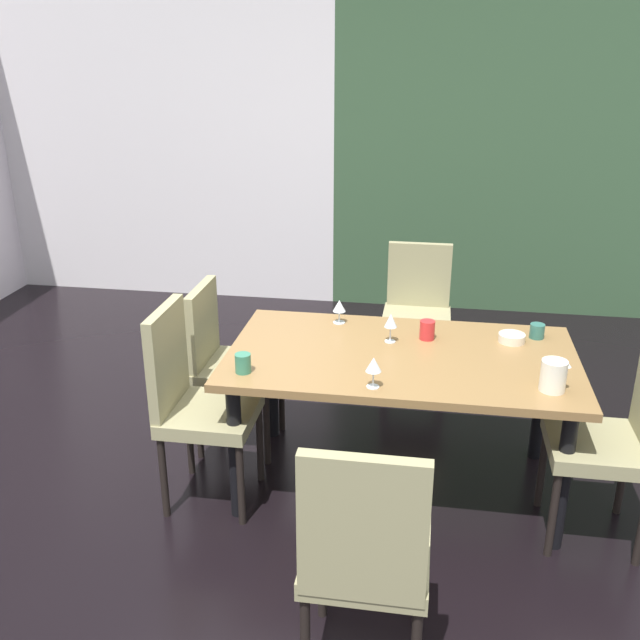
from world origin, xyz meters
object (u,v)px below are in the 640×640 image
at_px(chair_left_far, 226,356).
at_px(cup_north, 427,330).
at_px(wine_glass_front, 391,321).
at_px(serving_bowl_west, 512,338).
at_px(wine_glass_corner, 374,365).
at_px(chair_head_near, 365,551).
at_px(chair_head_far, 417,307).
at_px(chair_right_near, 618,434).
at_px(cup_center, 243,363).
at_px(chair_left_near, 193,397).
at_px(wine_glass_near_shelf, 339,307).
at_px(pitcher_near_window, 554,375).
at_px(dining_table, 401,369).
at_px(cup_rear, 537,331).

xyz_separation_m(chair_left_far, cup_north, (1.10, -0.06, 0.26)).
relative_size(wine_glass_front, serving_bowl_west, 1.14).
bearing_deg(wine_glass_corner, chair_head_near, -86.12).
relative_size(chair_head_far, serving_bowl_west, 7.02).
height_order(chair_right_near, chair_head_far, chair_right_near).
distance_m(wine_glass_front, wine_glass_corner, 0.53).
xyz_separation_m(wine_glass_corner, cup_center, (-0.61, 0.06, -0.06)).
bearing_deg(chair_left_near, chair_head_near, 43.73).
bearing_deg(wine_glass_near_shelf, chair_head_near, -79.04).
relative_size(chair_right_near, pitcher_near_window, 6.73).
xyz_separation_m(chair_left_far, cup_center, (0.27, -0.60, 0.25)).
bearing_deg(dining_table, cup_rear, 24.80).
distance_m(chair_right_near, chair_head_far, 1.79).
relative_size(chair_left_near, wine_glass_corner, 7.07).
relative_size(chair_left_far, serving_bowl_west, 7.05).
xyz_separation_m(chair_head_far, pitcher_near_window, (0.63, -1.54, 0.28)).
relative_size(chair_head_far, cup_rear, 12.51).
distance_m(chair_head_near, chair_head_far, 2.51).
relative_size(dining_table, wine_glass_near_shelf, 13.02).
height_order(dining_table, wine_glass_front, wine_glass_front).
height_order(chair_left_near, wine_glass_corner, chair_left_near).
height_order(wine_glass_near_shelf, wine_glass_front, wine_glass_front).
relative_size(chair_right_near, wine_glass_front, 6.29).
relative_size(chair_left_near, chair_left_far, 1.08).
height_order(chair_right_near, cup_center, chair_right_near).
relative_size(wine_glass_near_shelf, pitcher_near_window, 0.92).
bearing_deg(pitcher_near_window, wine_glass_corner, -172.97).
xyz_separation_m(wine_glass_near_shelf, wine_glass_corner, (0.25, -0.75, 0.01)).
relative_size(chair_head_near, pitcher_near_window, 7.05).
relative_size(chair_right_near, serving_bowl_west, 7.16).
xyz_separation_m(cup_center, cup_rear, (1.39, 0.64, -0.01)).
bearing_deg(chair_left_near, wine_glass_front, 113.81).
xyz_separation_m(chair_right_near, cup_center, (-1.70, -0.06, 0.25)).
xyz_separation_m(chair_left_near, chair_right_near, (1.98, 0.00, -0.02)).
distance_m(dining_table, wine_glass_near_shelf, 0.54).
xyz_separation_m(chair_right_near, wine_glass_front, (-1.05, 0.41, 0.31)).
height_order(wine_glass_near_shelf, cup_center, wine_glass_near_shelf).
distance_m(cup_north, cup_rear, 0.57).
bearing_deg(chair_head_far, serving_bowl_west, 116.42).
height_order(chair_left_far, wine_glass_near_shelf, chair_left_far).
distance_m(dining_table, pitcher_near_window, 0.75).
xyz_separation_m(chair_head_far, cup_rear, (0.63, -0.94, 0.25)).
bearing_deg(chair_right_near, wine_glass_near_shelf, 64.97).
bearing_deg(cup_center, wine_glass_front, 36.05).
height_order(wine_glass_front, cup_center, wine_glass_front).
height_order(chair_head_near, serving_bowl_west, chair_head_near).
height_order(chair_head_near, wine_glass_front, chair_head_near).
bearing_deg(wine_glass_front, dining_table, -64.21).
bearing_deg(cup_north, chair_left_far, 176.78).
relative_size(dining_table, pitcher_near_window, 11.95).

